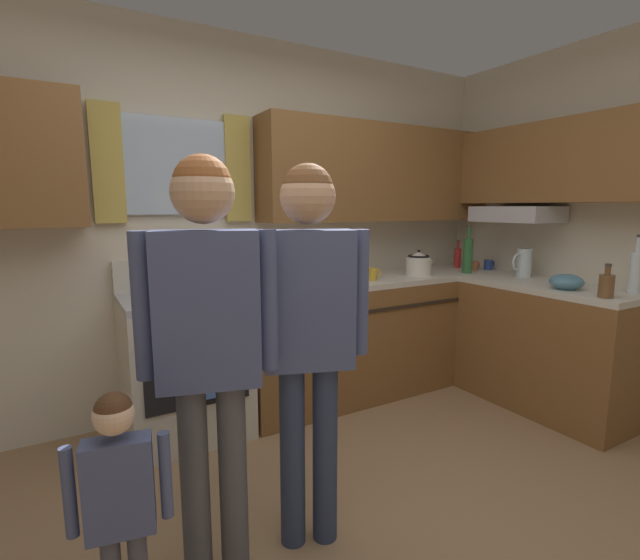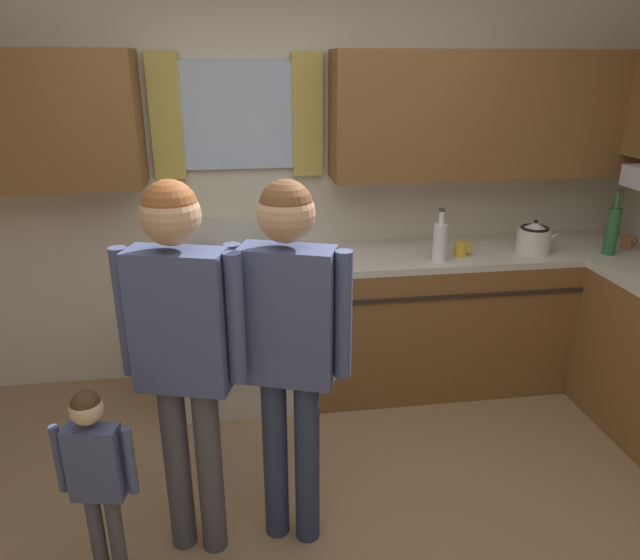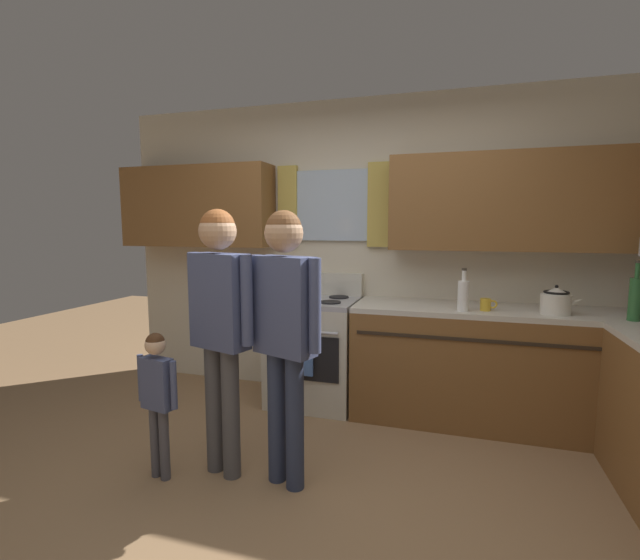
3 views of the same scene
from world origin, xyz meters
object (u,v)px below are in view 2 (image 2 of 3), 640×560
(stove_oven, at_px, (236,327))
(adult_holding_child, at_px, (181,335))
(stovetop_kettle, at_px, (534,237))
(adult_in_plaid, at_px, (289,330))
(small_child, at_px, (96,469))
(mug_mustard_yellow, at_px, (461,249))
(bottle_wine_green, at_px, (612,230))
(bottle_sauce_red, at_px, (611,226))
(cup_terracotta, at_px, (628,242))
(bottle_milk_white, at_px, (440,241))

(stove_oven, relative_size, adult_holding_child, 0.68)
(stovetop_kettle, height_order, adult_holding_child, adult_holding_child)
(adult_holding_child, xyz_separation_m, adult_in_plaid, (0.41, 0.00, -0.01))
(small_child, bearing_deg, mug_mustard_yellow, 33.85)
(adult_in_plaid, bearing_deg, small_child, -167.70)
(stove_oven, bearing_deg, mug_mustard_yellow, -5.39)
(bottle_wine_green, height_order, bottle_sauce_red, bottle_wine_green)
(bottle_wine_green, height_order, cup_terracotta, bottle_wine_green)
(bottle_milk_white, bearing_deg, stovetop_kettle, 6.64)
(bottle_sauce_red, xyz_separation_m, bottle_milk_white, (-1.25, -0.26, 0.03))
(adult_in_plaid, bearing_deg, adult_holding_child, -179.57)
(stovetop_kettle, relative_size, adult_holding_child, 0.17)
(adult_holding_child, bearing_deg, adult_in_plaid, 0.43)
(stove_oven, distance_m, bottle_sauce_red, 2.50)
(cup_terracotta, relative_size, small_child, 0.12)
(bottle_sauce_red, distance_m, cup_terracotta, 0.20)
(bottle_milk_white, xyz_separation_m, stovetop_kettle, (0.62, 0.07, -0.02))
(bottle_sauce_red, distance_m, small_child, 3.35)
(cup_terracotta, height_order, adult_holding_child, adult_holding_child)
(stovetop_kettle, xyz_separation_m, small_child, (-2.35, -1.27, -0.44))
(bottle_wine_green, bearing_deg, cup_terracotta, 26.36)
(bottle_wine_green, bearing_deg, adult_in_plaid, -153.53)
(bottle_wine_green, distance_m, bottle_sauce_red, 0.35)
(bottle_wine_green, bearing_deg, small_child, -157.08)
(cup_terracotta, xyz_separation_m, adult_holding_child, (-2.64, -1.11, 0.08))
(adult_holding_child, bearing_deg, bottle_milk_white, 36.90)
(stove_oven, height_order, bottle_milk_white, bottle_milk_white)
(mug_mustard_yellow, bearing_deg, stovetop_kettle, 0.89)
(mug_mustard_yellow, bearing_deg, small_child, -146.15)
(bottle_wine_green, relative_size, small_child, 0.44)
(mug_mustard_yellow, height_order, stovetop_kettle, stovetop_kettle)
(cup_terracotta, height_order, mug_mustard_yellow, mug_mustard_yellow)
(mug_mustard_yellow, relative_size, small_child, 0.13)
(cup_terracotta, bearing_deg, bottle_milk_white, -176.73)
(stovetop_kettle, bearing_deg, bottle_wine_green, -12.25)
(cup_terracotta, xyz_separation_m, stovetop_kettle, (-0.63, 0.00, 0.06))
(stovetop_kettle, xyz_separation_m, adult_in_plaid, (-1.60, -1.11, 0.01))
(adult_in_plaid, bearing_deg, bottle_milk_white, 46.73)
(mug_mustard_yellow, xyz_separation_m, adult_holding_child, (-1.55, -1.11, 0.07))
(adult_in_plaid, xyz_separation_m, small_child, (-0.75, -0.16, -0.45))
(bottle_wine_green, xyz_separation_m, small_child, (-2.79, -1.18, -0.49))
(bottle_wine_green, xyz_separation_m, adult_in_plaid, (-2.04, -1.02, -0.04))
(bottle_wine_green, distance_m, adult_in_plaid, 2.28)
(adult_holding_child, bearing_deg, bottle_sauce_red, 26.29)
(adult_holding_child, distance_m, small_child, 0.59)
(stove_oven, xyz_separation_m, adult_in_plaid, (0.22, -1.23, 0.54))
(bottle_sauce_red, distance_m, mug_mustard_yellow, 1.11)
(mug_mustard_yellow, relative_size, adult_in_plaid, 0.08)
(stove_oven, relative_size, bottle_sauce_red, 4.48)
(adult_holding_child, bearing_deg, bottle_wine_green, 22.58)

